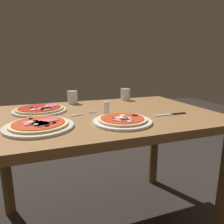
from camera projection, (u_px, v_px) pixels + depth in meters
The scene contains 9 objects.
dining_table at pixel (102, 133), 1.22m from camera, with size 1.27×0.84×0.76m.
pizza_foreground at pixel (122, 120), 1.01m from camera, with size 0.28×0.28×0.05m.
pizza_across_left at pixel (40, 110), 1.24m from camera, with size 0.31×0.31×0.03m.
pizza_across_right at pixel (39, 125), 0.93m from camera, with size 0.30×0.30×0.03m.
water_glass_near at pixel (125, 95), 1.60m from camera, with size 0.07×0.07×0.09m.
water_glass_far at pixel (73, 98), 1.47m from camera, with size 0.07×0.07×0.09m.
fork at pixel (82, 114), 1.17m from camera, with size 0.16×0.06×0.00m.
knife at pixel (173, 114), 1.17m from camera, with size 0.20×0.02×0.01m.
salt_shaker at pixel (106, 108), 1.18m from camera, with size 0.03×0.03×0.07m.
Camera 1 is at (-0.35, -1.11, 1.05)m, focal length 33.96 mm.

